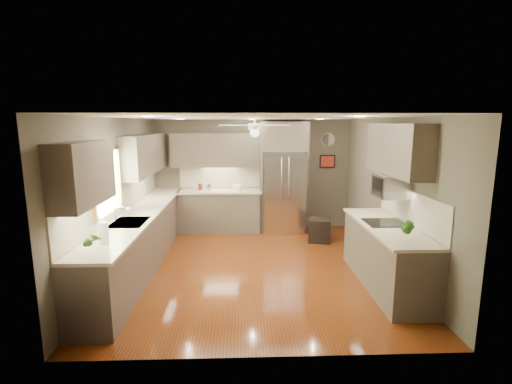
{
  "coord_description": "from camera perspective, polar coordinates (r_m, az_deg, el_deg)",
  "views": [
    {
      "loc": [
        -0.21,
        -5.99,
        2.4
      ],
      "look_at": [
        0.03,
        0.6,
        1.19
      ],
      "focal_mm": 26.0,
      "sensor_mm": 36.0,
      "label": 1
    }
  ],
  "objects": [
    {
      "name": "canister_b",
      "position": [
        8.33,
        -7.18,
        0.74
      ],
      "size": [
        0.1,
        0.1,
        0.14
      ],
      "primitive_type": "cylinder",
      "rotation": [
        0.0,
        0.0,
        -0.13
      ],
      "color": "silver",
      "rests_on": "back_run"
    },
    {
      "name": "wall_front",
      "position": [
        3.68,
        1.27,
        -7.78
      ],
      "size": [
        4.5,
        0.0,
        4.5
      ],
      "primitive_type": "plane",
      "rotation": [
        -1.57,
        0.0,
        0.0
      ],
      "color": "brown",
      "rests_on": "ground"
    },
    {
      "name": "refrigerator",
      "position": [
        8.29,
        4.24,
        1.99
      ],
      "size": [
        1.06,
        0.75,
        2.45
      ],
      "color": "silver",
      "rests_on": "ground"
    },
    {
      "name": "wall_left",
      "position": [
        6.43,
        -20.55,
        -0.55
      ],
      "size": [
        0.0,
        5.0,
        5.0
      ],
      "primitive_type": "plane",
      "rotation": [
        1.57,
        0.0,
        1.57
      ],
      "color": "brown",
      "rests_on": "ground"
    },
    {
      "name": "potted_plant_left",
      "position": [
        4.66,
        -23.86,
        -6.81
      ],
      "size": [
        0.17,
        0.13,
        0.3
      ],
      "primitive_type": "imported",
      "rotation": [
        0.0,
        0.0,
        -0.14
      ],
      "color": "#2C5D1A",
      "rests_on": "left_run"
    },
    {
      "name": "wall_back",
      "position": [
        8.57,
        -0.67,
        2.71
      ],
      "size": [
        4.5,
        0.0,
        4.5
      ],
      "primitive_type": "plane",
      "rotation": [
        1.57,
        0.0,
        0.0
      ],
      "color": "brown",
      "rests_on": "ground"
    },
    {
      "name": "soap_bottle",
      "position": [
        6.35,
        -18.98,
        -2.62
      ],
      "size": [
        0.1,
        0.1,
        0.18
      ],
      "primitive_type": "imported",
      "rotation": [
        0.0,
        0.0,
        0.3
      ],
      "color": "white",
      "rests_on": "left_run"
    },
    {
      "name": "recessed_lights",
      "position": [
        6.39,
        -0.58,
        11.27
      ],
      "size": [
        2.84,
        3.14,
        0.01
      ],
      "color": "white",
      "rests_on": "ceiling"
    },
    {
      "name": "stool",
      "position": [
        7.82,
        9.74,
        -5.77
      ],
      "size": [
        0.52,
        0.52,
        0.5
      ],
      "color": "black",
      "rests_on": "ground"
    },
    {
      "name": "microwave",
      "position": [
        5.95,
        20.0,
        0.9
      ],
      "size": [
        0.43,
        0.55,
        0.34
      ],
      "color": "silver",
      "rests_on": "wall_right"
    },
    {
      "name": "window",
      "position": [
        5.91,
        -21.97,
        1.39
      ],
      "size": [
        0.05,
        1.12,
        0.92
      ],
      "color": "#BFF2B2",
      "rests_on": "wall_left"
    },
    {
      "name": "ceiling_fan",
      "position": [
        6.29,
        -0.19,
        9.81
      ],
      "size": [
        1.18,
        1.18,
        0.32
      ],
      "color": "white",
      "rests_on": "ceiling"
    },
    {
      "name": "wall_clock",
      "position": [
        8.7,
        11.03,
        7.93
      ],
      "size": [
        0.3,
        0.03,
        0.3
      ],
      "color": "white",
      "rests_on": "wall_back"
    },
    {
      "name": "paper_towel",
      "position": [
        4.96,
        -22.37,
        -5.81
      ],
      "size": [
        0.11,
        0.11,
        0.29
      ],
      "color": "white",
      "rests_on": "left_run"
    },
    {
      "name": "left_run",
      "position": [
        6.66,
        -17.3,
        -6.77
      ],
      "size": [
        0.65,
        4.7,
        1.45
      ],
      "color": "#50473A",
      "rests_on": "ground"
    },
    {
      "name": "sink",
      "position": [
        5.94,
        -18.93,
        -4.7
      ],
      "size": [
        0.5,
        0.7,
        0.32
      ],
      "color": "silver",
      "rests_on": "left_run"
    },
    {
      "name": "framed_print",
      "position": [
        8.73,
        10.93,
        4.65
      ],
      "size": [
        0.36,
        0.03,
        0.3
      ],
      "color": "black",
      "rests_on": "wall_back"
    },
    {
      "name": "wall_right",
      "position": [
        6.58,
        19.91,
        -0.28
      ],
      "size": [
        0.0,
        5.0,
        5.0
      ],
      "primitive_type": "plane",
      "rotation": [
        1.57,
        0.0,
        -1.57
      ],
      "color": "brown",
      "rests_on": "ground"
    },
    {
      "name": "ceiling",
      "position": [
        5.99,
        -0.09,
        11.38
      ],
      "size": [
        5.0,
        5.0,
        0.0
      ],
      "primitive_type": "plane",
      "rotation": [
        3.14,
        0.0,
        0.0
      ],
      "color": "white",
      "rests_on": "ground"
    },
    {
      "name": "canister_a",
      "position": [
        8.37,
        -8.56,
        0.81
      ],
      "size": [
        0.11,
        0.11,
        0.14
      ],
      "primitive_type": "cylinder",
      "rotation": [
        0.0,
        0.0,
        -0.29
      ],
      "color": "maroon",
      "rests_on": "back_run"
    },
    {
      "name": "back_run",
      "position": [
        8.43,
        -5.55,
        -2.76
      ],
      "size": [
        1.85,
        0.65,
        1.45
      ],
      "color": "#50473A",
      "rests_on": "ground"
    },
    {
      "name": "floor",
      "position": [
        6.46,
        -0.09,
        -11.4
      ],
      "size": [
        5.0,
        5.0,
        0.0
      ],
      "primitive_type": "plane",
      "color": "#531F0B",
      "rests_on": "ground"
    },
    {
      "name": "uppers",
      "position": [
        6.74,
        -6.64,
        5.86
      ],
      "size": [
        4.5,
        4.7,
        0.95
      ],
      "color": "#50473A",
      "rests_on": "wall_left"
    },
    {
      "name": "right_run",
      "position": [
        5.93,
        19.42,
        -9.03
      ],
      "size": [
        0.7,
        2.2,
        1.45
      ],
      "color": "#50473A",
      "rests_on": "ground"
    },
    {
      "name": "bowl",
      "position": [
        8.28,
        -2.91,
        0.45
      ],
      "size": [
        0.31,
        0.31,
        0.06
      ],
      "primitive_type": "imported",
      "rotation": [
        0.0,
        0.0,
        -0.41
      ],
      "color": "beige",
      "rests_on": "back_run"
    },
    {
      "name": "potted_plant_right",
      "position": [
        5.12,
        22.44,
        -5.1
      ],
      "size": [
        0.22,
        0.2,
        0.32
      ],
      "primitive_type": "imported",
      "rotation": [
        0.0,
        0.0,
        -0.38
      ],
      "color": "#2C5D1A",
      "rests_on": "right_run"
    }
  ]
}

